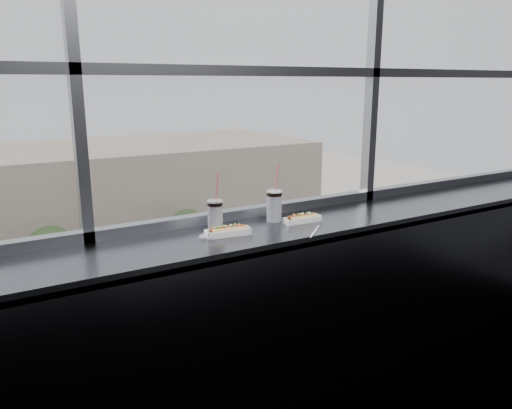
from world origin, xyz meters
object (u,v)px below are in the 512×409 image
hotdog_tray_right (302,218)px  tree_right (188,230)px  wrapper (209,236)px  tree_center (51,250)px  car_near_d (206,349)px  pedestrian_d (162,267)px  pedestrian_c (97,271)px  loose_straw (315,232)px  car_far_c (210,275)px  car_near_e (352,309)px  hotdog_tray_left (228,231)px  soda_cup_right (274,204)px  car_near_c (76,389)px  car_far_b (93,302)px  soda_cup_left (215,214)px

hotdog_tray_right → tree_right: bearing=71.8°
wrapper → tree_center: wrapper is taller
car_near_d → pedestrian_d: car_near_d is taller
tree_right → pedestrian_c: bearing=174.5°
loose_straw → tree_center: (2.16, 28.49, -8.96)m
wrapper → car_far_c: wrapper is taller
car_far_c → tree_right: size_ratio=1.49×
car_near_e → pedestrian_d: size_ratio=3.13×
pedestrian_d → hotdog_tray_left: bearing=71.5°
wrapper → tree_right: 31.89m
soda_cup_right → tree_right: soda_cup_right is taller
soda_cup_right → car_near_d: bearing=67.2°
hotdog_tray_left → car_far_c: (11.17, 24.29, -10.94)m
wrapper → car_near_c: (1.62, 16.29, -11.03)m
hotdog_tray_right → pedestrian_d: (8.78, 27.73, -11.16)m
hotdog_tray_right → hotdog_tray_left: bearing=-175.9°
tree_center → car_far_b: bearing=-71.1°
wrapper → pedestrian_d: bearing=71.3°
soda_cup_left → car_near_d: (7.22, 16.18, -11.00)m
soda_cup_left → car_far_c: soda_cup_left is taller
pedestrian_d → tree_right: (2.20, 0.56, 2.10)m
hotdog_tray_left → pedestrian_d: size_ratio=0.14×
car_near_c → pedestrian_d: car_near_c is taller
hotdog_tray_left → pedestrian_c: 31.39m
hotdog_tray_right → loose_straw: 0.22m
loose_straw → car_near_c: (1.05, 16.50, -11.02)m
car_near_d → tree_center: 12.99m
soda_cup_left → car_near_e: bearing=45.6°
loose_straw → tree_right: bearing=27.6°
hotdog_tray_left → car_near_c: (1.51, 16.29, -11.04)m
loose_straw → soda_cup_left: bearing=105.2°
soda_cup_left → soda_cup_right: (0.41, 0.01, 0.01)m
hotdog_tray_right → car_near_d: 20.72m
car_near_e → pedestrian_d: (-6.54, 11.44, -0.06)m
loose_straw → tree_center: 29.95m
hotdog_tray_left → tree_right: 31.86m
car_near_d → hotdog_tray_right: bearing=160.3°
car_far_c → tree_center: (-8.55, 4.00, 1.96)m
loose_straw → tree_right: loose_straw is taller
soda_cup_right → wrapper: (-0.50, -0.11, -0.09)m
car_far_c → car_near_d: 8.93m
car_far_b → loose_straw: bearing=167.2°
wrapper → pedestrian_c: 31.39m
pedestrian_d → tree_center: (-6.68, 0.56, 2.18)m
car_near_e → hotdog_tray_right: bearing=142.2°
wrapper → hotdog_tray_right: bearing=-0.0°
loose_straw → tree_right: 31.87m
hotdog_tray_left → soda_cup_right: (0.38, 0.12, 0.08)m
car_near_c → car_near_d: bearing=-91.9°
car_near_d → tree_center: size_ratio=1.47×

